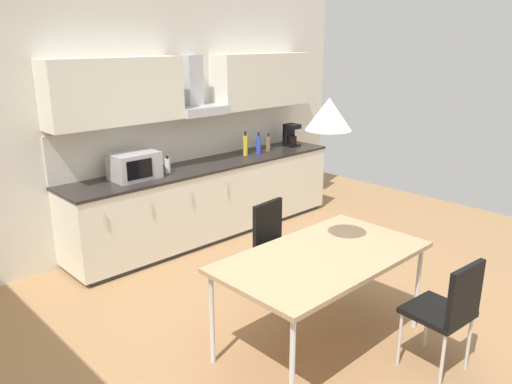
# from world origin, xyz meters

# --- Properties ---
(ground_plane) EXTENTS (8.59, 7.44, 0.02)m
(ground_plane) POSITION_xyz_m (0.00, 0.00, -0.01)
(ground_plane) COLOR #9E754C
(wall_back) EXTENTS (6.88, 0.10, 2.82)m
(wall_back) POSITION_xyz_m (0.00, 2.53, 1.41)
(wall_back) COLOR silver
(wall_back) RESTS_ON ground_plane
(kitchen_counter) EXTENTS (3.55, 0.68, 0.89)m
(kitchen_counter) POSITION_xyz_m (0.96, 2.15, 0.45)
(kitchen_counter) COLOR #333333
(kitchen_counter) RESTS_ON ground_plane
(backsplash_tile) EXTENTS (3.53, 0.02, 0.51)m
(backsplash_tile) POSITION_xyz_m (0.96, 2.47, 1.14)
(backsplash_tile) COLOR silver
(backsplash_tile) RESTS_ON kitchen_counter
(upper_wall_cabinets) EXTENTS (3.53, 0.40, 0.67)m
(upper_wall_cabinets) POSITION_xyz_m (0.96, 2.31, 1.78)
(upper_wall_cabinets) COLOR silver
(microwave) EXTENTS (0.48, 0.35, 0.28)m
(microwave) POSITION_xyz_m (-0.01, 2.15, 1.03)
(microwave) COLOR #ADADB2
(microwave) RESTS_ON kitchen_counter
(coffee_maker) EXTENTS (0.18, 0.19, 0.30)m
(coffee_maker) POSITION_xyz_m (2.42, 2.18, 1.04)
(coffee_maker) COLOR black
(coffee_maker) RESTS_ON kitchen_counter
(bottle_white) EXTENTS (0.06, 0.06, 0.19)m
(bottle_white) POSITION_xyz_m (0.38, 2.12, 0.97)
(bottle_white) COLOR white
(bottle_white) RESTS_ON kitchen_counter
(bottle_brown) EXTENTS (0.06, 0.06, 0.23)m
(bottle_brown) POSITION_xyz_m (1.97, 2.16, 0.99)
(bottle_brown) COLOR brown
(bottle_brown) RESTS_ON kitchen_counter
(bottle_yellow) EXTENTS (0.06, 0.06, 0.30)m
(bottle_yellow) POSITION_xyz_m (1.58, 2.17, 1.02)
(bottle_yellow) COLOR yellow
(bottle_yellow) RESTS_ON kitchen_counter
(bottle_blue) EXTENTS (0.06, 0.06, 0.28)m
(bottle_blue) POSITION_xyz_m (1.75, 2.11, 1.01)
(bottle_blue) COLOR blue
(bottle_blue) RESTS_ON kitchen_counter
(dining_table) EXTENTS (1.63, 0.90, 0.76)m
(dining_table) POSITION_xyz_m (0.14, -0.25, 0.72)
(dining_table) COLOR tan
(dining_table) RESTS_ON ground_plane
(chair_far_right) EXTENTS (0.44, 0.44, 0.87)m
(chair_far_right) POSITION_xyz_m (0.50, 0.58, 0.53)
(chair_far_right) COLOR black
(chair_far_right) RESTS_ON ground_plane
(chair_near_right) EXTENTS (0.43, 0.43, 0.87)m
(chair_near_right) POSITION_xyz_m (0.50, -1.09, 0.53)
(chair_near_right) COLOR black
(chair_near_right) RESTS_ON ground_plane
(pendant_lamp) EXTENTS (0.32, 0.32, 0.22)m
(pendant_lamp) POSITION_xyz_m (0.14, -0.25, 1.80)
(pendant_lamp) COLOR silver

